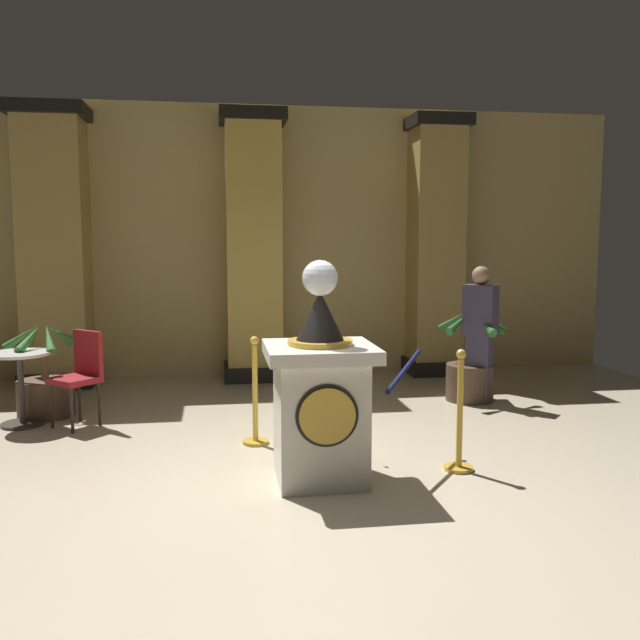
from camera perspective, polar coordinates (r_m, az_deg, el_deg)
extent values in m
plane|color=beige|center=(5.48, -3.03, -13.14)|extent=(10.32, 10.32, 0.00)
cube|color=tan|center=(9.54, -5.74, 6.55)|extent=(10.32, 0.16, 3.69)
cube|color=silver|center=(5.31, 0.00, -8.34)|extent=(0.67, 0.67, 0.97)
cube|color=silver|center=(5.20, 0.00, -2.65)|extent=(0.83, 0.83, 0.10)
cylinder|color=gold|center=(4.95, 0.62, -8.07)|extent=(0.41, 0.03, 0.41)
cylinder|color=black|center=(4.96, 0.60, -8.04)|extent=(0.46, 0.01, 0.46)
cylinder|color=gold|center=(5.19, 0.00, -1.89)|extent=(0.50, 0.50, 0.04)
cone|color=black|center=(5.16, 0.00, 0.39)|extent=(0.37, 0.37, 0.38)
cylinder|color=gold|center=(5.14, 0.00, 2.41)|extent=(0.03, 0.03, 0.07)
sphere|color=silver|center=(5.14, 0.00, 3.55)|extent=(0.27, 0.27, 0.27)
cylinder|color=gold|center=(5.78, 11.55, -12.08)|extent=(0.24, 0.24, 0.03)
cylinder|color=gold|center=(5.65, 11.66, -7.81)|extent=(0.05, 0.05, 0.92)
sphere|color=gold|center=(5.55, 11.78, -2.82)|extent=(0.08, 0.08, 0.08)
cylinder|color=gold|center=(6.38, -5.43, -10.15)|extent=(0.24, 0.24, 0.03)
cylinder|color=gold|center=(6.27, -5.47, -6.25)|extent=(0.05, 0.05, 0.92)
sphere|color=gold|center=(6.18, -5.53, -1.73)|extent=(0.08, 0.08, 0.08)
cylinder|color=#141947|center=(5.68, 7.09, -4.22)|extent=(0.52, 0.82, 0.22)
cylinder|color=#141947|center=(6.00, -1.56, -3.59)|extent=(0.52, 0.82, 0.22)
sphere|color=#141947|center=(5.84, 2.64, -4.77)|extent=(0.04, 0.04, 0.04)
cube|color=black|center=(9.55, -20.87, -4.40)|extent=(0.91, 0.91, 0.20)
cube|color=tan|center=(9.38, -21.29, 5.68)|extent=(0.79, 0.79, 3.54)
cube|color=black|center=(9.52, -21.74, 15.91)|extent=(0.95, 0.95, 0.16)
cube|color=black|center=(9.81, 9.43, -3.76)|extent=(0.77, 0.77, 0.20)
cube|color=tan|center=(9.65, 9.62, 6.05)|extent=(0.67, 0.67, 3.54)
cube|color=black|center=(9.78, 9.82, 16.01)|extent=(0.80, 0.80, 0.16)
cube|color=black|center=(9.34, -5.50, -4.22)|extent=(0.83, 0.83, 0.20)
cube|color=gold|center=(9.18, -5.62, 6.09)|extent=(0.72, 0.72, 3.54)
cube|color=black|center=(9.32, -5.74, 16.55)|extent=(0.86, 0.86, 0.16)
cylinder|color=#4C3828|center=(7.84, -22.01, -6.09)|extent=(0.59, 0.59, 0.39)
cylinder|color=brown|center=(7.77, -22.12, -3.61)|extent=(0.08, 0.08, 0.30)
cone|color=#387533|center=(7.67, -20.65, -1.26)|extent=(0.43, 0.11, 0.29)
cone|color=#387533|center=(7.87, -21.07, -1.08)|extent=(0.28, 0.39, 0.36)
cone|color=#387533|center=(7.92, -22.91, -1.12)|extent=(0.31, 0.40, 0.33)
cone|color=#387533|center=(7.80, -23.73, -1.27)|extent=(0.42, 0.15, 0.33)
cone|color=#387533|center=(7.56, -23.26, -1.49)|extent=(0.23, 0.43, 0.32)
cone|color=#387533|center=(7.51, -21.82, -1.46)|extent=(0.25, 0.41, 0.35)
cylinder|color=#4C3828|center=(8.16, 12.45, -5.13)|extent=(0.55, 0.55, 0.43)
cylinder|color=brown|center=(8.09, 12.52, -2.48)|extent=(0.08, 0.08, 0.34)
cone|color=#265928|center=(8.11, 14.04, -0.08)|extent=(0.42, 0.13, 0.34)
cone|color=#265928|center=(8.26, 12.62, 0.07)|extent=(0.22, 0.44, 0.29)
cone|color=#265928|center=(8.14, 11.21, 0.01)|extent=(0.33, 0.38, 0.35)
cone|color=#265928|center=(7.88, 11.58, -0.22)|extent=(0.41, 0.33, 0.29)
cone|color=#265928|center=(7.88, 13.59, -0.26)|extent=(0.20, 0.43, 0.31)
cube|color=#383347|center=(8.05, 13.18, -4.03)|extent=(0.33, 0.32, 0.78)
cube|color=#383347|center=(7.95, 13.31, 0.80)|extent=(0.41, 0.41, 0.58)
sphere|color=#997056|center=(7.92, 13.39, 3.66)|extent=(0.21, 0.21, 0.21)
cylinder|color=#332D28|center=(7.57, -23.67, -7.99)|extent=(0.42, 0.42, 0.03)
cylinder|color=#332D28|center=(7.50, -23.79, -5.38)|extent=(0.06, 0.06, 0.74)
cylinder|color=silver|center=(7.43, -23.92, -2.60)|extent=(0.61, 0.61, 0.03)
cylinder|color=black|center=(7.30, -21.59, -6.74)|extent=(0.03, 0.03, 0.45)
cylinder|color=black|center=(7.04, -20.11, -7.16)|extent=(0.03, 0.03, 0.45)
cylinder|color=black|center=(7.48, -19.55, -6.34)|extent=(0.03, 0.03, 0.45)
cylinder|color=black|center=(7.23, -18.04, -6.73)|extent=(0.03, 0.03, 0.45)
cube|color=maroon|center=(7.21, -19.90, -4.76)|extent=(0.57, 0.57, 0.06)
cube|color=maroon|center=(7.26, -18.90, -2.60)|extent=(0.33, 0.31, 0.45)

